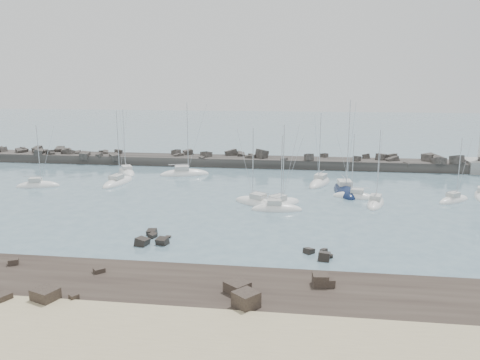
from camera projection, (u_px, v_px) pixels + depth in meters
The scene contains 17 objects.
ground at pixel (212, 219), 61.45m from camera, with size 400.00×400.00×0.00m, color slate.
rock_shelf at pixel (163, 293), 40.15m from camera, with size 140.00×12.00×1.99m.
rock_cluster_near at pixel (151, 240), 52.80m from camera, with size 3.78×4.88×1.41m.
rock_cluster_far at pixel (322, 256), 48.18m from camera, with size 3.19×3.69×1.48m.
breakwater at pixel (212, 163), 99.13m from camera, with size 115.00×7.79×5.11m.
sailboat_0 at pixel (38, 186), 79.24m from camera, with size 7.43×4.08×11.41m.
sailboat_1 at pixel (127, 172), 90.74m from camera, with size 6.66×8.50×13.19m.
sailboat_3 at pixel (118, 183), 81.63m from camera, with size 4.15×9.00×13.68m.
sailboat_4 at pixel (184, 174), 88.79m from camera, with size 9.75×5.53×14.73m.
sailboat_5 at pixel (256, 203), 68.37m from camera, with size 7.62×5.90×12.07m.
sailboat_6 at pixel (320, 183), 81.21m from camera, with size 5.26×8.82×13.42m.
sailboat_7 at pixel (280, 205), 67.32m from camera, with size 7.07×7.62×12.69m.
sailboat_8 at pixel (345, 191), 75.49m from camera, with size 4.20×10.43×15.99m.
sailboat_9 at pixel (355, 197), 72.06m from camera, with size 7.00×3.53×10.71m.
sailboat_10 at pixel (375, 204), 68.24m from camera, with size 4.13×7.69×11.72m.
sailboat_12 at pixel (454, 201), 69.91m from camera, with size 6.21×5.62×10.33m.
sailboat_13 at pixel (277, 209), 65.27m from camera, with size 7.27×2.77×11.40m.
Camera 1 is at (11.52, -57.91, 18.16)m, focal length 35.00 mm.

